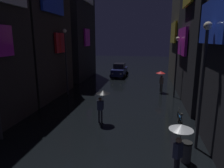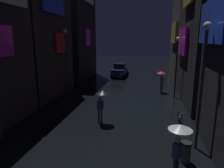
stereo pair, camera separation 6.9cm
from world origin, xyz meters
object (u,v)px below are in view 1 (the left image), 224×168
at_px(pedestrian_foreground_right_clear, 180,136).
at_px(trash_bin, 186,152).
at_px(bicycle_parked_at_storefront, 180,119).
at_px(car_distant, 119,70).
at_px(pedestrian_foreground_left_red, 161,76).
at_px(streetlamp_right_near, 203,74).
at_px(pedestrian_near_crossing_black, 102,97).
at_px(streetlamp_left_far, 66,55).
at_px(streetlamp_right_far, 176,60).

bearing_deg(pedestrian_foreground_right_clear, trash_bin, 64.57).
xyz_separation_m(bicycle_parked_at_storefront, car_distant, (-6.01, 15.62, 0.54)).
height_order(pedestrian_foreground_left_red, streetlamp_right_near, streetlamp_right_near).
bearing_deg(pedestrian_near_crossing_black, streetlamp_left_far, 129.03).
distance_m(pedestrian_foreground_left_red, streetlamp_left_far, 9.46).
distance_m(pedestrian_near_crossing_black, pedestrian_foreground_left_red, 9.40).
xyz_separation_m(pedestrian_foreground_left_red, streetlamp_left_far, (-8.86, -2.56, 2.12)).
xyz_separation_m(pedestrian_near_crossing_black, trash_bin, (4.50, -3.45, -1.20)).
height_order(pedestrian_foreground_right_clear, bicycle_parked_at_storefront, pedestrian_foreground_right_clear).
bearing_deg(streetlamp_left_far, streetlamp_right_far, 5.16).
relative_size(car_distant, streetlamp_right_far, 0.77).
xyz_separation_m(bicycle_parked_at_storefront, trash_bin, (-0.30, -3.92, 0.08)).
bearing_deg(streetlamp_right_near, streetlamp_left_far, 141.00).
distance_m(pedestrian_foreground_right_clear, streetlamp_right_near, 3.27).
bearing_deg(pedestrian_near_crossing_black, bicycle_parked_at_storefront, 5.51).
bearing_deg(pedestrian_near_crossing_black, car_distant, 94.30).
bearing_deg(streetlamp_right_near, streetlamp_right_far, 90.00).
xyz_separation_m(pedestrian_foreground_left_red, pedestrian_foreground_right_clear, (-0.04, -12.95, 0.00)).
relative_size(pedestrian_foreground_left_red, streetlamp_right_far, 0.39).
bearing_deg(streetlamp_right_far, bicycle_parked_at_storefront, -93.60).
distance_m(bicycle_parked_at_storefront, streetlamp_left_far, 11.55).
relative_size(bicycle_parked_at_storefront, car_distant, 0.43).
bearing_deg(pedestrian_near_crossing_black, trash_bin, -37.48).
bearing_deg(streetlamp_right_far, pedestrian_foreground_right_clear, -95.98).
bearing_deg(trash_bin, car_distant, 106.30).
bearing_deg(pedestrian_near_crossing_black, streetlamp_right_far, 52.65).
bearing_deg(streetlamp_right_far, pedestrian_near_crossing_black, -127.35).
height_order(streetlamp_right_far, streetlamp_left_far, streetlamp_left_far).
bearing_deg(pedestrian_foreground_right_clear, streetlamp_right_near, 62.65).
bearing_deg(pedestrian_foreground_right_clear, pedestrian_foreground_left_red, 89.83).
bearing_deg(pedestrian_foreground_left_red, car_distant, 124.73).
bearing_deg(pedestrian_foreground_left_red, pedestrian_foreground_right_clear, -90.17).
xyz_separation_m(pedestrian_near_crossing_black, streetlamp_right_near, (5.20, -2.18, 2.01)).
xyz_separation_m(streetlamp_right_near, trash_bin, (-0.70, -1.27, -3.21)).
bearing_deg(trash_bin, bicycle_parked_at_storefront, 85.62).
distance_m(pedestrian_near_crossing_black, car_distant, 16.14).
xyz_separation_m(streetlamp_right_far, streetlamp_left_far, (-10.00, -0.90, 0.38)).
distance_m(streetlamp_right_near, streetlamp_left_far, 12.87).
relative_size(pedestrian_foreground_left_red, bicycle_parked_at_storefront, 1.16).
xyz_separation_m(car_distant, trash_bin, (5.71, -19.53, -0.46)).
height_order(car_distant, streetlamp_right_far, streetlamp_right_far).
height_order(pedestrian_near_crossing_black, streetlamp_left_far, streetlamp_left_far).
relative_size(pedestrian_foreground_left_red, trash_bin, 2.28).
xyz_separation_m(streetlamp_right_near, streetlamp_right_far, (-0.00, 9.00, -0.28)).
height_order(pedestrian_foreground_left_red, pedestrian_foreground_right_clear, same).
bearing_deg(streetlamp_left_far, streetlamp_right_near, -39.00).
bearing_deg(pedestrian_foreground_right_clear, streetlamp_left_far, 130.35).
distance_m(pedestrian_foreground_left_red, car_distant, 9.28).
distance_m(car_distant, streetlamp_right_near, 19.55).
xyz_separation_m(streetlamp_right_near, streetlamp_left_far, (-10.00, 8.10, 0.10)).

